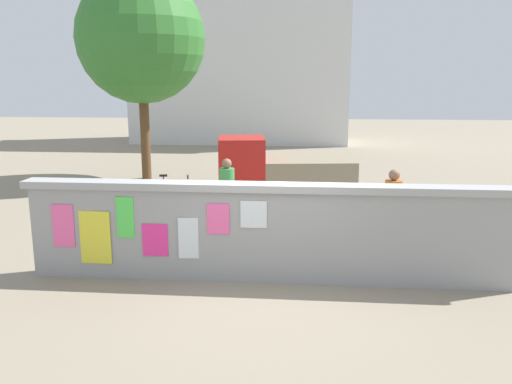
% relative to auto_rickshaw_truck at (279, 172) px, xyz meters
% --- Properties ---
extents(ground, '(60.00, 60.00, 0.00)m').
position_rel_auto_rickshaw_truck_xyz_m(ground, '(0.09, 2.45, -0.90)').
color(ground, gray).
extents(poster_wall, '(8.29, 0.42, 1.68)m').
position_rel_auto_rickshaw_truck_xyz_m(poster_wall, '(0.08, -5.55, -0.04)').
color(poster_wall, '#969696').
rests_on(poster_wall, ground).
extents(auto_rickshaw_truck, '(3.76, 1.94, 1.85)m').
position_rel_auto_rickshaw_truck_xyz_m(auto_rickshaw_truck, '(0.00, 0.00, 0.00)').
color(auto_rickshaw_truck, black).
rests_on(auto_rickshaw_truck, ground).
extents(motorcycle, '(1.90, 0.56, 0.87)m').
position_rel_auto_rickshaw_truck_xyz_m(motorcycle, '(-2.39, -4.13, -0.44)').
color(motorcycle, black).
rests_on(motorcycle, ground).
extents(bicycle_near, '(1.68, 0.53, 0.95)m').
position_rel_auto_rickshaw_truck_xyz_m(bicycle_near, '(-2.78, -0.88, -0.54)').
color(bicycle_near, black).
rests_on(bicycle_near, ground).
extents(bicycle_far, '(1.69, 0.47, 0.95)m').
position_rel_auto_rickshaw_truck_xyz_m(bicycle_far, '(0.11, -3.76, -0.54)').
color(bicycle_far, black).
rests_on(bicycle_far, ground).
extents(person_walking, '(0.41, 0.41, 1.62)m').
position_rel_auto_rickshaw_truck_xyz_m(person_walking, '(2.45, -3.57, 0.09)').
color(person_walking, '#338CBF').
rests_on(person_walking, ground).
extents(person_bystander, '(0.36, 0.36, 1.62)m').
position_rel_auto_rickshaw_truck_xyz_m(person_bystander, '(-1.05, -2.44, 0.09)').
color(person_bystander, '#BF6626').
rests_on(person_bystander, ground).
extents(tree_roadside, '(4.21, 4.21, 6.77)m').
position_rel_auto_rickshaw_truck_xyz_m(tree_roadside, '(-4.71, 3.46, 3.75)').
color(tree_roadside, brown).
rests_on(tree_roadside, ground).
extents(building_background, '(11.71, 4.60, 9.15)m').
position_rel_auto_rickshaw_truck_xyz_m(building_background, '(-2.80, 15.07, 3.70)').
color(building_background, silver).
rests_on(building_background, ground).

